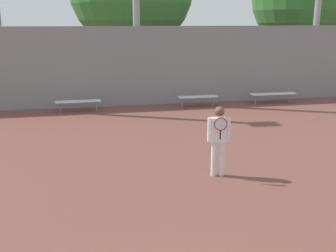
{
  "coord_description": "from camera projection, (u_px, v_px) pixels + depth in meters",
  "views": [
    {
      "loc": [
        -0.96,
        -2.72,
        3.69
      ],
      "look_at": [
        0.99,
        7.05,
        0.99
      ],
      "focal_mm": 42.0,
      "sensor_mm": 36.0,
      "label": 1
    }
  ],
  "objects": [
    {
      "name": "tennis_player",
      "position": [
        219.0,
        137.0,
        9.36
      ],
      "size": [
        0.54,
        0.45,
        1.73
      ],
      "rotation": [
        0.0,
        0.0,
        -0.19
      ],
      "color": "silver",
      "rests_on": "ground_plane"
    },
    {
      "name": "bench_courtside_near",
      "position": [
        78.0,
        102.0,
        16.21
      ],
      "size": [
        1.82,
        0.4,
        0.46
      ],
      "color": "white",
      "rests_on": "ground_plane"
    },
    {
      "name": "bench_courtside_far",
      "position": [
        273.0,
        94.0,
        17.85
      ],
      "size": [
        2.11,
        0.4,
        0.46
      ],
      "color": "white",
      "rests_on": "ground_plane"
    },
    {
      "name": "bench_adjacent_court",
      "position": [
        198.0,
        97.0,
        17.18
      ],
      "size": [
        1.76,
        0.4,
        0.46
      ],
      "color": "white",
      "rests_on": "ground_plane"
    },
    {
      "name": "back_fence",
      "position": [
        112.0,
        67.0,
        16.95
      ],
      "size": [
        33.0,
        0.06,
        3.43
      ],
      "color": "gray",
      "rests_on": "ground_plane"
    }
  ]
}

